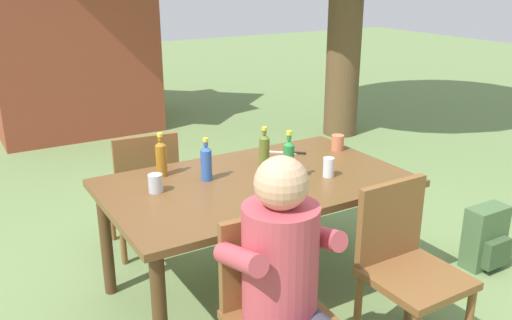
# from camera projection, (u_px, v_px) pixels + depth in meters

# --- Properties ---
(ground_plane) EXTENTS (24.00, 24.00, 0.00)m
(ground_plane) POSITION_uv_depth(u_px,v_px,m) (256.00, 290.00, 3.36)
(ground_plane) COLOR #6B844C
(dining_table) EXTENTS (1.71, 1.03, 0.72)m
(dining_table) POSITION_uv_depth(u_px,v_px,m) (256.00, 192.00, 3.15)
(dining_table) COLOR brown
(dining_table) RESTS_ON ground_plane
(chair_near_left) EXTENTS (0.47, 0.47, 0.87)m
(chair_near_left) POSITION_uv_depth(u_px,v_px,m) (276.00, 306.00, 2.36)
(chair_near_left) COLOR brown
(chair_near_left) RESTS_ON ground_plane
(chair_far_left) EXTENTS (0.48, 0.48, 0.87)m
(chair_far_left) POSITION_uv_depth(u_px,v_px,m) (144.00, 186.00, 3.67)
(chair_far_left) COLOR brown
(chair_far_left) RESTS_ON ground_plane
(chair_near_right) EXTENTS (0.45, 0.45, 0.87)m
(chair_near_right) POSITION_uv_depth(u_px,v_px,m) (405.00, 260.00, 2.73)
(chair_near_right) COLOR brown
(chair_near_right) RESTS_ON ground_plane
(person_in_white_shirt) EXTENTS (0.47, 0.62, 1.18)m
(person_in_white_shirt) POSITION_uv_depth(u_px,v_px,m) (290.00, 284.00, 2.21)
(person_in_white_shirt) COLOR #B7424C
(person_in_white_shirt) RESTS_ON ground_plane
(bottle_clear) EXTENTS (0.06, 0.06, 0.22)m
(bottle_clear) POSITION_uv_depth(u_px,v_px,m) (291.00, 190.00, 2.72)
(bottle_clear) COLOR white
(bottle_clear) RESTS_ON dining_table
(bottle_olive) EXTENTS (0.06, 0.06, 0.25)m
(bottle_olive) POSITION_uv_depth(u_px,v_px,m) (264.00, 150.00, 3.29)
(bottle_olive) COLOR #566623
(bottle_olive) RESTS_ON dining_table
(bottle_blue) EXTENTS (0.06, 0.06, 0.25)m
(bottle_blue) POSITION_uv_depth(u_px,v_px,m) (206.00, 162.00, 3.09)
(bottle_blue) COLOR #2D56A3
(bottle_blue) RESTS_ON dining_table
(bottle_green) EXTENTS (0.06, 0.06, 0.29)m
(bottle_green) POSITION_uv_depth(u_px,v_px,m) (289.00, 159.00, 3.07)
(bottle_green) COLOR #287A38
(bottle_green) RESTS_ON dining_table
(bottle_amber) EXTENTS (0.06, 0.06, 0.26)m
(bottle_amber) POSITION_uv_depth(u_px,v_px,m) (161.00, 158.00, 3.15)
(bottle_amber) COLOR #996019
(bottle_amber) RESTS_ON dining_table
(cup_terracotta) EXTENTS (0.08, 0.08, 0.10)m
(cup_terracotta) POSITION_uv_depth(u_px,v_px,m) (338.00, 143.00, 3.63)
(cup_terracotta) COLOR #BC6B47
(cup_terracotta) RESTS_ON dining_table
(cup_steel) EXTENTS (0.08, 0.08, 0.10)m
(cup_steel) POSITION_uv_depth(u_px,v_px,m) (156.00, 183.00, 2.94)
(cup_steel) COLOR #B2B7BC
(cup_steel) RESTS_ON dining_table
(cup_glass) EXTENTS (0.06, 0.06, 0.11)m
(cup_glass) POSITION_uv_depth(u_px,v_px,m) (329.00, 167.00, 3.15)
(cup_glass) COLOR silver
(cup_glass) RESTS_ON dining_table
(table_knife) EXTENTS (0.19, 0.18, 0.01)m
(table_knife) POSITION_uv_depth(u_px,v_px,m) (290.00, 153.00, 3.57)
(table_knife) COLOR silver
(table_knife) RESTS_ON dining_table
(backpack_by_near_side) EXTENTS (0.29, 0.20, 0.42)m
(backpack_by_near_side) POSITION_uv_depth(u_px,v_px,m) (486.00, 238.00, 3.57)
(backpack_by_near_side) COLOR #47663D
(backpack_by_near_side) RESTS_ON ground_plane
(brick_kiosk) EXTENTS (2.08, 1.81, 2.71)m
(brick_kiosk) POSITION_uv_depth(u_px,v_px,m) (63.00, 9.00, 6.44)
(brick_kiosk) COLOR brown
(brick_kiosk) RESTS_ON ground_plane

